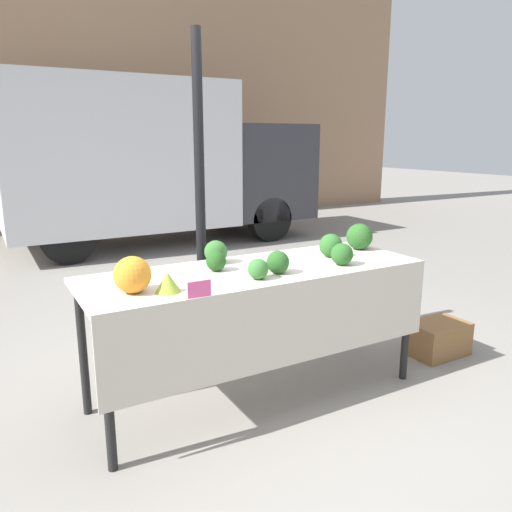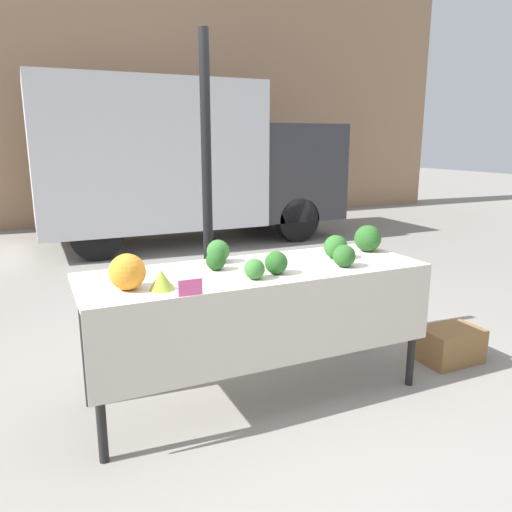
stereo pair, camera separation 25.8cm
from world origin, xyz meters
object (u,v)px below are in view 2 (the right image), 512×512
at_px(parked_truck, 181,160).
at_px(price_sign, 190,287).
at_px(orange_cauliflower, 127,272).
at_px(produce_crate, 450,345).

height_order(parked_truck, price_sign, parked_truck).
relative_size(orange_cauliflower, price_sign, 1.53).
bearing_deg(parked_truck, price_sign, -105.81).
bearing_deg(orange_cauliflower, price_sign, -41.33).
relative_size(price_sign, produce_crate, 0.29).
relative_size(parked_truck, orange_cauliflower, 24.63).
distance_m(price_sign, produce_crate, 2.21).
distance_m(parked_truck, orange_cauliflower, 5.53).
bearing_deg(orange_cauliflower, produce_crate, -0.64).
bearing_deg(orange_cauliflower, parked_truck, 70.82).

